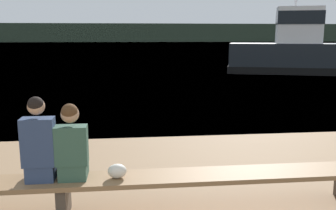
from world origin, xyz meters
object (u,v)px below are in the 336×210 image
object	(u,v)px
person_left	(39,145)
tugboat_red	(292,52)
shopping_bag	(117,171)
bench_main	(63,186)
person_right	(72,146)

from	to	relation	value
person_left	tugboat_red	bearing A→B (deg)	57.18
shopping_bag	bench_main	bearing A→B (deg)	178.10
person_left	shopping_bag	xyz separation A→B (m)	(0.94, -0.03, -0.37)
person_left	shopping_bag	bearing A→B (deg)	-1.89
person_right	tugboat_red	size ratio (longest dim) A/B	0.12
shopping_bag	tugboat_red	bearing A→B (deg)	59.52
person_right	shopping_bag	world-z (taller)	person_right
person_left	tugboat_red	xyz separation A→B (m)	(10.92, 16.93, 0.28)
shopping_bag	tugboat_red	distance (m)	19.70
bench_main	shopping_bag	bearing A→B (deg)	-1.90
tugboat_red	bench_main	bearing A→B (deg)	166.10
shopping_bag	tugboat_red	xyz separation A→B (m)	(9.98, 16.97, 0.65)
person_left	bench_main	bearing A→B (deg)	-1.85
person_left	tugboat_red	size ratio (longest dim) A/B	0.14
bench_main	person_left	world-z (taller)	person_left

